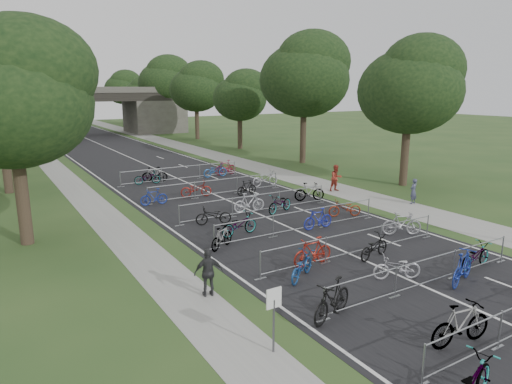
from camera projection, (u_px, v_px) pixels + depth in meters
road at (105, 147)px, 54.71m from camera, size 11.00×140.00×0.01m
sidewalk_right at (168, 143)px, 58.76m from camera, size 3.00×140.00×0.01m
sidewalk_left at (36, 151)px, 50.91m from camera, size 2.00×140.00×0.01m
lane_markings at (105, 147)px, 54.71m from camera, size 0.12×140.00×0.00m
overpass_bridge at (78, 111)px, 66.42m from camera, size 31.00×8.00×7.05m
park_sign at (274, 308)px, 11.84m from camera, size 0.45×0.06×1.83m
tree_left_0 at (14, 97)px, 19.11m from camera, size 6.72×6.72×10.25m
tree_right_0 at (412, 87)px, 31.43m from camera, size 7.17×7.17×10.93m
tree_right_1 at (306, 76)px, 41.21m from camera, size 8.18×8.18×12.47m
tree_right_2 at (241, 96)px, 51.64m from camera, size 6.16×6.16×9.39m
tree_right_3 at (197, 88)px, 61.42m from camera, size 7.17×7.17×10.93m
tree_right_4 at (165, 81)px, 71.20m from camera, size 8.18×8.18×12.47m
tree_right_5 at (142, 93)px, 81.62m from camera, size 6.16×6.16×9.39m
tree_right_6 at (123, 88)px, 91.40m from camera, size 7.17×7.17×10.93m
barrier_row_1 at (426, 273)px, 15.94m from camera, size 9.70×0.08×1.10m
barrier_row_2 at (354, 243)px, 18.94m from camera, size 9.70×0.08×1.10m
barrier_row_3 at (300, 221)px, 22.11m from camera, size 9.70×0.08×1.10m
barrier_row_4 at (257, 204)px, 25.44m from camera, size 9.70×0.08×1.10m
barrier_row_5 at (217, 188)px, 29.60m from camera, size 9.70×0.08×1.10m
barrier_row_6 at (181, 173)px, 34.60m from camera, size 9.70×0.08×1.10m
bike_0 at (471, 384)px, 9.93m from camera, size 2.20×1.17×1.10m
bike_1 at (461, 324)px, 12.31m from camera, size 2.11×0.87×1.23m
bike_4 at (332, 300)px, 13.73m from camera, size 2.14×1.25×1.24m
bike_5 at (397, 267)px, 16.61m from camera, size 1.87×1.34×0.93m
bike_6 at (463, 268)px, 16.20m from camera, size 2.14×1.19×1.24m
bike_7 at (475, 256)px, 17.67m from camera, size 1.92×0.80×0.98m
bike_8 at (301, 266)px, 16.63m from camera, size 1.95×1.56×0.99m
bike_9 at (313, 252)px, 17.91m from camera, size 1.91×0.60×1.13m
bike_10 at (374, 247)px, 18.69m from camera, size 1.95×1.02×0.98m
bike_11 at (402, 224)px, 21.61m from camera, size 1.89×1.41×1.13m
bike_12 at (222, 238)px, 19.83m from camera, size 1.66×1.25×0.99m
bike_13 at (239, 225)px, 21.57m from camera, size 2.12×1.00×1.07m
bike_14 at (318, 219)px, 22.59m from camera, size 1.74×0.51×1.04m
bike_15 at (345, 208)px, 24.77m from camera, size 1.90×1.29×0.94m
bike_16 at (214, 216)px, 23.30m from camera, size 1.94×1.12×0.97m
bike_17 at (249, 203)px, 25.65m from camera, size 1.90×0.73×1.12m
bike_18 at (280, 204)px, 25.55m from camera, size 2.14×1.35×1.06m
bike_19 at (309, 192)px, 28.24m from camera, size 1.99×1.16×1.15m
bike_20 at (154, 197)px, 27.22m from camera, size 1.68×0.55×1.00m
bike_21 at (196, 189)px, 29.27m from camera, size 2.09×1.12×1.05m
bike_22 at (247, 188)px, 29.80m from camera, size 1.68×0.77×0.98m
bike_23 at (265, 179)px, 32.52m from camera, size 2.12×0.80×1.10m
bike_24 at (147, 178)px, 33.15m from camera, size 1.97×0.90×1.00m
bike_25 at (155, 174)px, 34.00m from camera, size 1.91×1.29×1.12m
bike_26 at (215, 170)px, 35.89m from camera, size 2.01×0.72×1.05m
bike_27 at (225, 168)px, 36.79m from camera, size 2.01×0.76×1.18m
pedestrian_a at (413, 191)px, 27.48m from camera, size 0.62×0.47×1.54m
pedestrian_b at (336, 178)px, 30.86m from camera, size 0.93×0.76×1.79m
pedestrian_c at (208, 273)px, 15.22m from camera, size 1.04×0.61×1.66m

